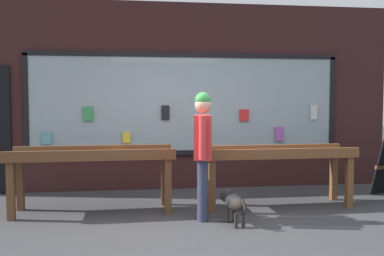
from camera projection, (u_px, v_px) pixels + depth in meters
name	position (u px, v px, depth m)	size (l,w,h in m)	color
ground_plane	(196.00, 227.00, 5.16)	(40.00, 40.00, 0.00)	#38383A
shopfront_facade	(175.00, 97.00, 7.42)	(7.60, 0.29, 3.20)	#331919
display_table_left	(93.00, 161.00, 5.82)	(2.23, 0.74, 0.89)	brown
display_table_right	(277.00, 159.00, 6.16)	(2.22, 0.68, 0.86)	brown
person_browsing	(203.00, 146.00, 5.43)	(0.29, 0.64, 1.63)	#2D334C
small_dog	(234.00, 202.00, 5.26)	(0.28, 0.61, 0.40)	black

